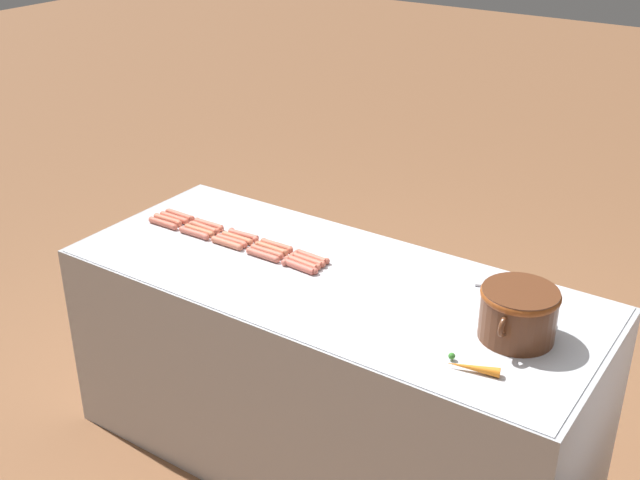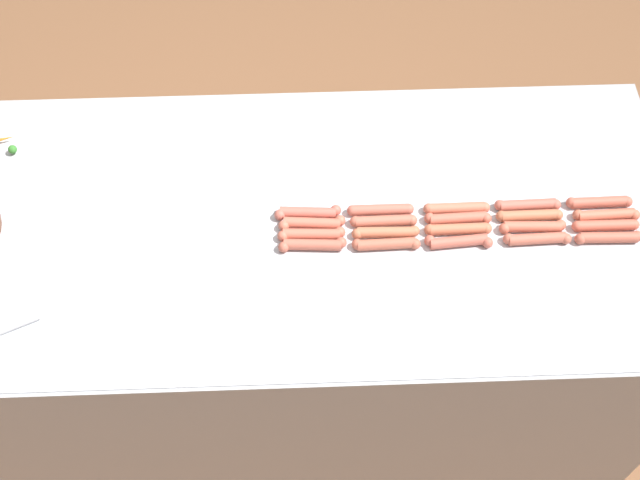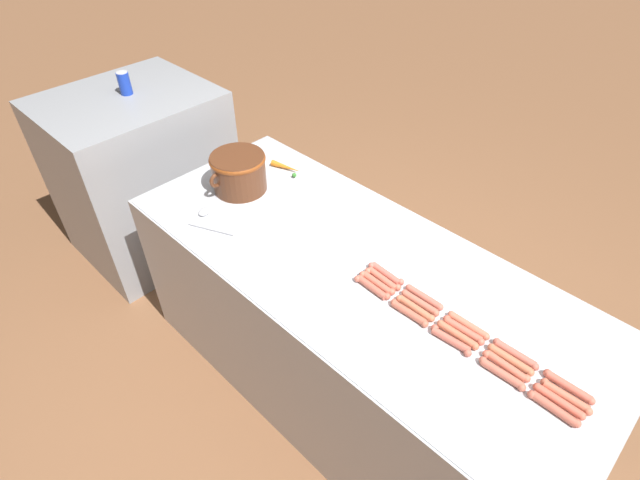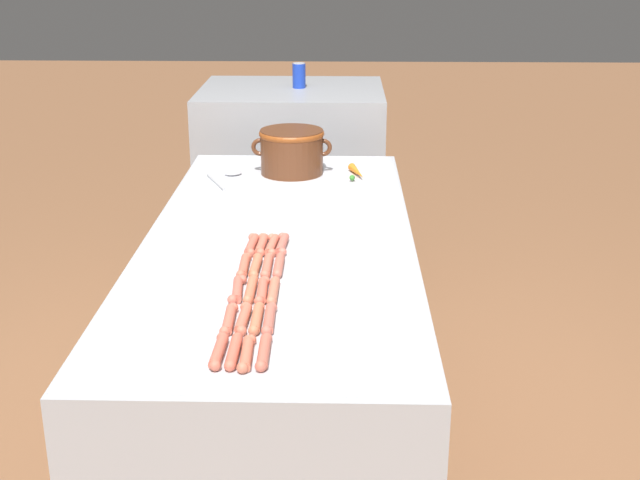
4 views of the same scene
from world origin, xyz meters
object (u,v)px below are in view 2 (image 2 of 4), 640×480
object	(u,v)px
hot_dog_7	(458,229)
hot_dog_8	(386,232)
hot_dog_13	(384,221)
hot_dog_1	(537,239)
hot_dog_18	(380,210)
hot_dog_10	(606,215)
hot_dog_19	(308,213)
hot_dog_6	(533,227)
hot_dog_16	(528,205)
hot_dog_2	(459,242)
hot_dog_17	(457,208)
hot_dog_12	(458,218)
hot_dog_9	(311,234)
hot_dog_4	(312,245)
hot_dog_14	(312,223)
hot_dog_11	(529,215)
hot_dog_5	(605,225)
hot_dog_15	(599,202)
hot_dog_0	(609,237)
hot_dog_3	(386,244)

from	to	relation	value
hot_dog_7	hot_dog_8	xyz separation A→B (m)	(-0.00, 0.18, 0.00)
hot_dog_8	hot_dog_13	bearing A→B (deg)	4.47
hot_dog_1	hot_dog_18	bearing A→B (deg)	75.04
hot_dog_10	hot_dog_19	distance (m)	0.73
hot_dog_6	hot_dog_18	size ratio (longest dim) A/B	1.00
hot_dog_16	hot_dog_18	world-z (taller)	same
hot_dog_2	hot_dog_17	size ratio (longest dim) A/B	1.00
hot_dog_10	hot_dog_13	size ratio (longest dim) A/B	1.00
hot_dog_12	hot_dog_17	world-z (taller)	same
hot_dog_17	hot_dog_16	bearing A→B (deg)	-88.89
hot_dog_9	hot_dog_17	bearing A→B (deg)	-79.88
hot_dog_4	hot_dog_13	distance (m)	0.19
hot_dog_7	hot_dog_10	xyz separation A→B (m)	(0.03, -0.37, 0.00)
hot_dog_1	hot_dog_14	world-z (taller)	same
hot_dog_4	hot_dog_19	size ratio (longest dim) A/B	1.00
hot_dog_4	hot_dog_17	xyz separation A→B (m)	(0.09, -0.36, 0.00)
hot_dog_2	hot_dog_11	size ratio (longest dim) A/B	1.00
hot_dog_2	hot_dog_11	world-z (taller)	same
hot_dog_9	hot_dog_12	size ratio (longest dim) A/B	1.00
hot_dog_5	hot_dog_12	size ratio (longest dim) A/B	1.00
hot_dog_8	hot_dog_12	size ratio (longest dim) A/B	1.00
hot_dog_12	hot_dog_18	bearing A→B (deg)	80.30
hot_dog_15	hot_dog_11	bearing A→B (deg)	100.69
hot_dog_5	hot_dog_15	xyz separation A→B (m)	(0.07, -0.00, 0.00)
hot_dog_4	hot_dog_15	size ratio (longest dim) A/B	1.00
hot_dog_6	hot_dog_10	xyz separation A→B (m)	(0.03, -0.19, 0.00)
hot_dog_14	hot_dog_6	bearing A→B (deg)	-93.20
hot_dog_16	hot_dog_4	bearing A→B (deg)	100.41
hot_dog_10	hot_dog_15	world-z (taller)	same
hot_dog_0	hot_dog_11	distance (m)	0.19
hot_dog_6	hot_dog_11	size ratio (longest dim) A/B	1.00
hot_dog_0	hot_dog_12	distance (m)	0.36
hot_dog_2	hot_dog_6	bearing A→B (deg)	-78.86
hot_dog_10	hot_dog_17	xyz separation A→B (m)	(0.03, 0.36, 0.00)
hot_dog_10	hot_dog_6	bearing A→B (deg)	98.64
hot_dog_14	hot_dog_19	xyz separation A→B (m)	(0.03, 0.01, 0.00)
hot_dog_3	hot_dog_5	distance (m)	0.54
hot_dog_9	hot_dog_18	size ratio (longest dim) A/B	1.00
hot_dog_19	hot_dog_1	bearing A→B (deg)	-100.01
hot_dog_7	hot_dog_9	bearing A→B (deg)	90.35
hot_dog_7	hot_dog_14	xyz separation A→B (m)	(0.03, 0.35, 0.00)
hot_dog_3	hot_dog_10	bearing A→B (deg)	-83.13
hot_dog_6	hot_dog_12	world-z (taller)	same
hot_dog_1	hot_dog_19	xyz separation A→B (m)	(0.10, 0.55, 0.00)
hot_dog_8	hot_dog_11	distance (m)	0.36
hot_dog_1	hot_dog_10	size ratio (longest dim) A/B	1.00
hot_dog_0	hot_dog_9	distance (m)	0.72
hot_dog_0	hot_dog_1	xyz separation A→B (m)	(0.00, 0.17, 0.00)
hot_dog_0	hot_dog_10	xyz separation A→B (m)	(0.07, -0.01, 0.00)
hot_dog_6	hot_dog_15	size ratio (longest dim) A/B	1.00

